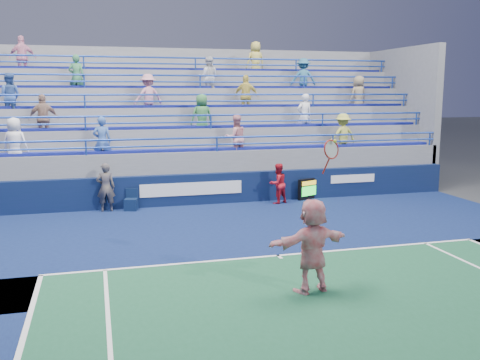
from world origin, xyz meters
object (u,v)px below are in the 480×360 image
object	(u,v)px
serve_speed_board	(310,189)
line_judge	(106,187)
judge_chair	(131,204)
ball_girl	(278,184)
tennis_player	(312,245)

from	to	relation	value
serve_speed_board	line_judge	world-z (taller)	line_judge
judge_chair	ball_girl	size ratio (longest dim) A/B	0.50
judge_chair	ball_girl	bearing A→B (deg)	-2.31
tennis_player	judge_chair	bearing A→B (deg)	109.46
judge_chair	line_judge	xyz separation A→B (m)	(-0.80, 0.04, 0.59)
line_judge	ball_girl	xyz separation A→B (m)	(5.95, -0.24, -0.10)
tennis_player	line_judge	xyz separation A→B (m)	(-3.80, 8.51, -0.14)
judge_chair	tennis_player	distance (m)	9.02
line_judge	tennis_player	bearing A→B (deg)	114.96
judge_chair	tennis_player	size ratio (longest dim) A/B	0.24
tennis_player	line_judge	bearing A→B (deg)	114.05
line_judge	ball_girl	bearing A→B (deg)	178.56
ball_girl	judge_chair	bearing A→B (deg)	-22.39
line_judge	ball_girl	distance (m)	5.96
judge_chair	tennis_player	world-z (taller)	tennis_player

